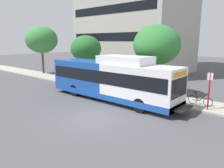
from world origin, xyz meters
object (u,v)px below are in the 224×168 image
(street_tree_mid_block, at_px, (86,49))
(bus_stop_sign_pole, at_px, (209,88))
(bicycle_parked, at_px, (200,100))
(street_tree_near_stop, at_px, (157,45))
(street_tree_far_block, at_px, (42,40))
(transit_bus, at_px, (111,79))

(street_tree_mid_block, bearing_deg, bus_stop_sign_pole, -97.94)
(bicycle_parked, height_order, street_tree_mid_block, street_tree_mid_block)
(street_tree_near_stop, bearing_deg, bus_stop_sign_pole, -108.30)
(street_tree_near_stop, distance_m, street_tree_mid_block, 9.32)
(street_tree_near_stop, xyz_separation_m, street_tree_far_block, (0.29, 18.45, 0.51))
(street_tree_near_stop, bearing_deg, street_tree_mid_block, 87.89)
(street_tree_mid_block, bearing_deg, bicycle_parked, -95.46)
(bus_stop_sign_pole, relative_size, street_tree_far_block, 0.39)
(bus_stop_sign_pole, relative_size, street_tree_near_stop, 0.43)
(bus_stop_sign_pole, xyz_separation_m, bicycle_parked, (0.70, 0.74, -1.09))
(transit_bus, xyz_separation_m, street_tree_mid_block, (4.07, 7.38, 2.18))
(street_tree_mid_block, distance_m, street_tree_far_block, 9.22)
(transit_bus, bearing_deg, bicycle_parked, -65.79)
(street_tree_mid_block, height_order, street_tree_far_block, street_tree_far_block)
(street_tree_far_block, bearing_deg, street_tree_near_stop, -90.90)
(bicycle_parked, height_order, street_tree_near_stop, street_tree_near_stop)
(street_tree_mid_block, relative_size, street_tree_far_block, 0.78)
(bicycle_parked, distance_m, street_tree_far_block, 23.16)
(bicycle_parked, bearing_deg, street_tree_mid_block, 84.54)
(street_tree_mid_block, bearing_deg, street_tree_near_stop, -92.11)
(bus_stop_sign_pole, xyz_separation_m, street_tree_mid_block, (1.99, 14.29, 2.23))
(bicycle_parked, bearing_deg, transit_bus, 114.21)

